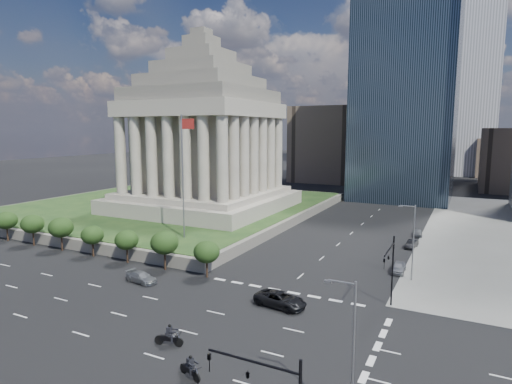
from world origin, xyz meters
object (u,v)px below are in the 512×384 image
Objects in this scene: war_memorial at (203,121)px; street_lamp_south at (351,345)px; suv_grey at (141,277)px; parked_sedan_far at (418,233)px; pickup_truck at (280,299)px; street_lamp_north at (412,238)px; motorcycle_lead at (190,366)px; flagpole at (183,170)px; parked_sedan_mid at (412,244)px; motorcycle_trail at (169,335)px; parked_sedan_near at (399,267)px; traffic_signal_ne at (390,265)px.

street_lamp_south is (47.33, -54.00, -15.74)m from war_memorial.
suv_grey is 1.21× the size of parked_sedan_far.
pickup_truck reaches higher than suv_grey.
suv_grey is (-30.80, -16.44, -4.98)m from street_lamp_north.
flagpole is at bearing 146.17° from motorcycle_lead.
parked_sedan_mid is at bearing 92.21° from street_lamp_south.
motorcycle_trail is (17.81, -26.91, -12.07)m from flagpole.
parked_sedan_mid is (-1.83, 47.39, -5.03)m from street_lamp_south.
suv_grey is at bearing -148.72° from parked_sedan_near.
war_memorial is 9.21× the size of parked_sedan_near.
parked_sedan_near is at bearing 94.12° from traffic_signal_ne.
street_lamp_south reaches higher than parked_sedan_mid.
street_lamp_north reaches higher than suv_grey.
motorcycle_trail is (-15.51, -30.49, 0.32)m from parked_sedan_near.
parked_sedan_near is (28.98, 19.01, 0.04)m from suv_grey.
flagpole is at bearing 139.53° from street_lamp_south.
war_memorial is 47.52m from suv_grey.
traffic_signal_ne is 3.04× the size of motorcycle_lead.
street_lamp_north reaches higher than motorcycle_lead.
parked_sedan_near is (33.33, 3.57, -12.39)m from flagpole.
flagpole is at bearing 24.74° from suv_grey.
street_lamp_south is 13.46m from motorcycle_lead.
flagpole reaches higher than street_lamp_north.
parked_sedan_far is at bearing 59.83° from motorcycle_trail.
pickup_truck is at bearing 126.94° from street_lamp_south.
parked_sedan_far is (33.33, 26.33, -12.46)m from flagpole.
parked_sedan_far is (28.98, 41.77, -0.02)m from suv_grey.
traffic_signal_ne reaches higher than parked_sedan_mid.
motorcycle_lead is at bearing -111.99° from street_lamp_north.
parked_sedan_far is (9.92, 40.71, -0.17)m from pickup_truck.
parked_sedan_near is 1.61× the size of motorcycle_lead.
street_lamp_north is at bearing -56.61° from parked_sedan_near.
motorcycle_trail is (-5.59, -12.54, 0.21)m from pickup_truck.
traffic_signal_ne is at bearing 92.41° from street_lamp_south.
motorcycle_trail is at bearing 169.91° from street_lamp_south.
motorcycle_trail is at bearing -59.50° from war_memorial.
war_memorial reaches higher than traffic_signal_ne.
suv_grey is 1.22× the size of parked_sedan_mid.
street_lamp_north is at bearing -91.63° from parked_sedan_far.
flagpole is at bearing -63.11° from war_memorial.
parked_sedan_near reaches higher than parked_sedan_mid.
traffic_signal_ne is 1.89× the size of parked_sedan_near.
flagpole is 2.50× the size of traffic_signal_ne.
parked_sedan_far is (0.00, 8.94, 0.03)m from parked_sedan_mid.
street_lamp_south is at bearing 20.66° from motorcycle_lead.
parked_sedan_near is (9.92, 17.95, -0.11)m from pickup_truck.
flagpole is 39.63m from motorcycle_lead.
war_memorial reaches higher than motorcycle_trail.
motorcycle_lead reaches higher than parked_sedan_near.
street_lamp_south reaches higher than traffic_signal_ne.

